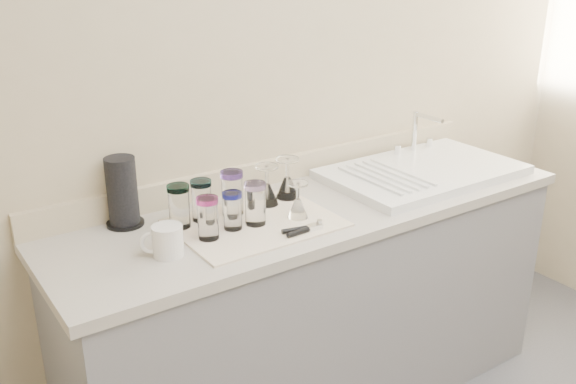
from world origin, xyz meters
TOP-DOWN VIEW (x-y plane):
  - counter_unit at (0.00, 1.20)m, footprint 2.06×0.62m
  - sink_unit at (0.55, 1.20)m, footprint 0.82×0.50m
  - dish_towel at (-0.30, 1.17)m, footprint 0.55×0.42m
  - tumbler_teal at (-0.53, 1.28)m, footprint 0.08×0.08m
  - tumbler_cyan at (-0.44, 1.29)m, footprint 0.07×0.07m
  - tumbler_purple at (-0.32, 1.28)m, footprint 0.08×0.08m
  - tumbler_magenta at (-0.49, 1.15)m, footprint 0.07×0.07m
  - tumbler_blue at (-0.39, 1.17)m, footprint 0.07×0.07m
  - tumbler_lavender at (-0.30, 1.16)m, footprint 0.08×0.08m
  - goblet_back_left at (-0.17, 1.29)m, footprint 0.09×0.09m
  - goblet_back_right at (-0.07, 1.30)m, footprint 0.09×0.09m
  - goblet_front_left at (-0.15, 1.12)m, footprint 0.07×0.07m
  - can_opener at (-0.20, 1.01)m, footprint 0.14×0.05m
  - white_mug at (-0.65, 1.12)m, footprint 0.15×0.13m
  - paper_towel_roll at (-0.67, 1.42)m, footprint 0.13×0.13m

SIDE VIEW (x-z plane):
  - counter_unit at x=0.00m, z-range 0.00..0.90m
  - dish_towel at x=-0.30m, z-range 0.90..0.91m
  - can_opener at x=-0.20m, z-range 0.91..0.93m
  - sink_unit at x=0.55m, z-range 0.81..1.03m
  - white_mug at x=-0.65m, z-range 0.90..1.00m
  - goblet_front_left at x=-0.15m, z-range 0.89..1.02m
  - goblet_back_left at x=-0.17m, z-range 0.88..1.04m
  - goblet_back_right at x=-0.07m, z-range 0.88..1.04m
  - tumbler_blue at x=-0.39m, z-range 0.91..1.04m
  - tumbler_magenta at x=-0.49m, z-range 0.91..1.05m
  - tumbler_cyan at x=-0.44m, z-range 0.91..1.06m
  - tumbler_lavender at x=-0.30m, z-range 0.91..1.06m
  - tumbler_teal at x=-0.53m, z-range 0.91..1.06m
  - tumbler_purple at x=-0.32m, z-range 0.91..1.07m
  - paper_towel_roll at x=-0.67m, z-range 0.90..1.14m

